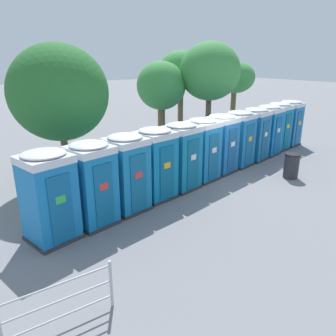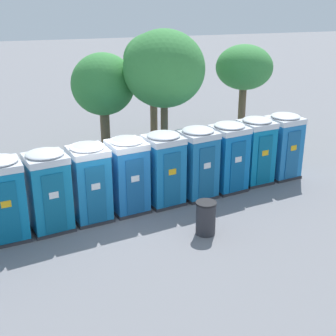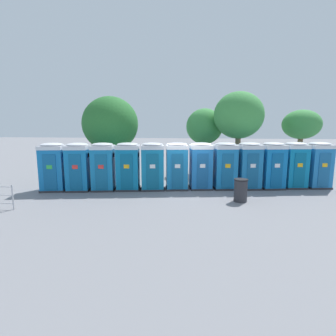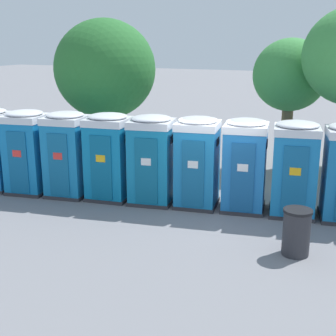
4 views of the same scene
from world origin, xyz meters
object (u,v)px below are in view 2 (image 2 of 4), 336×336
object	(u,v)px
portapotty_7	(164,168)
street_tree_4	(164,69)
street_tree_1	(153,60)
portapotty_6	(128,175)
portapotty_3	(3,199)
street_tree_2	(103,85)
portapotty_4	(48,190)
portapotty_5	(90,182)
portapotty_9	(228,156)
portapotty_11	(283,145)
portapotty_10	(255,150)
trash_can	(206,218)
portapotty_8	(197,162)
street_tree_3	(244,68)

from	to	relation	value
portapotty_7	street_tree_4	xyz separation A→B (m)	(1.06, 3.23, 2.79)
street_tree_1	portapotty_6	bearing A→B (deg)	-113.51
portapotty_3	street_tree_2	world-z (taller)	street_tree_2
portapotty_4	portapotty_6	xyz separation A→B (m)	(2.57, 0.50, 0.00)
portapotty_5	street_tree_2	distance (m)	5.63
street_tree_2	portapotty_9	bearing A→B (deg)	-48.56
portapotty_11	street_tree_1	distance (m)	7.02
portapotty_7	portapotty_10	size ratio (longest dim) A/B	1.00
portapotty_5	trash_can	bearing A→B (deg)	-33.47
portapotty_3	portapotty_6	xyz separation A→B (m)	(3.87, 0.70, 0.00)
portapotty_5	portapotty_9	xyz separation A→B (m)	(5.18, 0.85, -0.00)
portapotty_7	portapotty_10	distance (m)	3.93
portapotty_4	portapotty_8	world-z (taller)	same
portapotty_3	portapotty_4	bearing A→B (deg)	8.89
portapotty_3	trash_can	size ratio (longest dim) A/B	2.43
portapotty_5	portapotty_6	bearing A→B (deg)	10.54
portapotty_11	street_tree_3	xyz separation A→B (m)	(0.74, 5.05, 2.19)
portapotty_3	street_tree_1	world-z (taller)	street_tree_1
portapotty_4	street_tree_2	bearing A→B (deg)	62.33
portapotty_3	portapotty_5	xyz separation A→B (m)	(2.58, 0.46, 0.00)
portapotty_5	portapotty_11	world-z (taller)	same
portapotty_3	trash_can	distance (m)	5.97
portapotty_6	street_tree_4	distance (m)	5.00
portapotty_10	portapotty_8	bearing A→B (deg)	-167.67
portapotty_9	street_tree_2	xyz separation A→B (m)	(-3.69, 4.18, 2.05)
portapotty_5	street_tree_3	distance (m)	10.86
portapotty_11	street_tree_1	world-z (taller)	street_tree_1
portapotty_6	street_tree_4	xyz separation A→B (m)	(2.35, 3.42, 2.79)
portapotty_4	street_tree_4	distance (m)	6.89
street_tree_2	street_tree_3	bearing A→B (deg)	11.15
portapotty_11	street_tree_4	xyz separation A→B (m)	(-4.11, 2.30, 2.79)
portapotty_5	street_tree_1	size ratio (longest dim) A/B	0.49
portapotty_6	street_tree_1	distance (m)	7.57
street_tree_4	trash_can	bearing A→B (deg)	-95.25
street_tree_1	street_tree_3	bearing A→B (deg)	-4.05
portapotty_6	street_tree_2	distance (m)	5.21
portapotty_4	portapotty_10	size ratio (longest dim) A/B	1.00
portapotty_4	trash_can	world-z (taller)	portapotty_4
street_tree_2	portapotty_11	bearing A→B (deg)	-30.34
street_tree_4	portapotty_7	bearing A→B (deg)	-108.09
portapotty_10	street_tree_3	xyz separation A→B (m)	(2.04, 5.23, 2.19)
portapotty_8	street_tree_2	xyz separation A→B (m)	(-2.40, 4.41, 2.05)
portapotty_4	portapotty_10	distance (m)	7.87
street_tree_1	street_tree_3	size ratio (longest dim) A/B	1.14
portapotty_9	portapotty_10	distance (m)	1.31
portapotty_3	street_tree_4	bearing A→B (deg)	33.54
street_tree_1	street_tree_3	xyz separation A→B (m)	(4.38, -0.31, -0.53)
portapotty_7	street_tree_2	size ratio (longest dim) A/B	0.55
portapotty_8	portapotty_10	xyz separation A→B (m)	(2.56, 0.56, 0.00)
portapotty_6	portapotty_9	distance (m)	3.93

